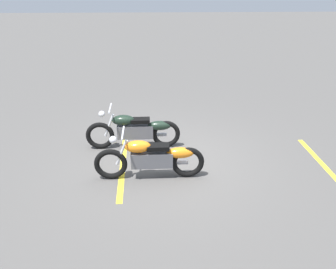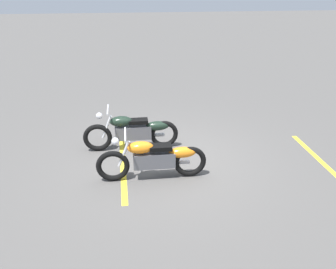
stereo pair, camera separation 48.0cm
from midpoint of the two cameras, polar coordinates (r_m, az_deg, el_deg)
name	(u,v)px [view 1 (the left image)]	position (r m, az deg, el deg)	size (l,w,h in m)	color
ground_plane	(168,161)	(8.02, 1.69, -4.24)	(60.00, 60.00, 0.00)	#514F4C
motorcycle_bright_foreground	(152,158)	(7.18, -0.63, -3.73)	(2.23, 0.62, 1.04)	black
motorcycle_dark_foreground	(136,130)	(8.42, -3.58, 0.73)	(2.23, 0.62, 1.04)	black
parking_stripe_near	(123,161)	(8.03, -5.48, -4.29)	(3.20, 0.12, 0.01)	yellow
parking_stripe_mid	(331,173)	(8.40, 26.03, -5.55)	(3.20, 0.12, 0.01)	yellow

